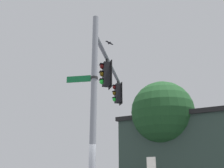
# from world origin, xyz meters

# --- Properties ---
(signal_pole) EXTENTS (0.21, 0.21, 7.11)m
(signal_pole) POSITION_xyz_m (0.00, 0.00, 3.56)
(signal_pole) COLOR gray
(signal_pole) RESTS_ON ground
(mast_arm) EXTENTS (5.36, 2.70, 0.17)m
(mast_arm) POSITION_xyz_m (2.64, -1.27, 6.36)
(mast_arm) COLOR gray
(traffic_light_nearest_pole) EXTENTS (0.54, 0.49, 1.31)m
(traffic_light_nearest_pole) POSITION_xyz_m (1.79, -0.84, 5.57)
(traffic_light_nearest_pole) COLOR black
(traffic_light_mid_inner) EXTENTS (0.54, 0.49, 1.31)m
(traffic_light_mid_inner) POSITION_xyz_m (4.55, -2.16, 5.57)
(traffic_light_mid_inner) COLOR black
(street_name_sign) EXTENTS (0.57, 1.02, 0.22)m
(street_name_sign) POSITION_xyz_m (0.13, 0.27, 4.70)
(street_name_sign) COLOR #147238
(bird_flying) EXTENTS (0.30, 0.47, 0.12)m
(bird_flying) POSITION_xyz_m (3.94, -1.54, 8.29)
(bird_flying) COLOR black
(storefront_building) EXTENTS (11.92, 11.93, 5.16)m
(storefront_building) POSITION_xyz_m (8.91, -9.39, 2.59)
(storefront_building) COLOR #33473D
(storefront_building) RESTS_ON ground
(tree_by_storefront) EXTENTS (4.42, 4.42, 7.50)m
(tree_by_storefront) POSITION_xyz_m (7.49, -6.36, 5.28)
(tree_by_storefront) COLOR #4C3823
(tree_by_storefront) RESTS_ON ground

